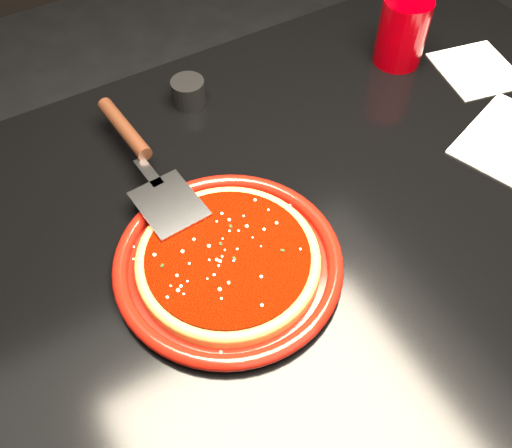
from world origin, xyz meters
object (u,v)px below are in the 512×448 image
at_px(pizza_server, 146,161).
at_px(cup, 402,31).
at_px(plate, 228,262).
at_px(ramekin, 188,92).
at_px(table, 303,321).

height_order(pizza_server, cup, cup).
bearing_deg(plate, pizza_server, 97.28).
height_order(plate, ramekin, ramekin).
height_order(pizza_server, ramekin, pizza_server).
xyz_separation_m(table, ramekin, (-0.07, 0.29, 0.40)).
height_order(plate, cup, cup).
relative_size(table, plate, 3.98).
relative_size(cup, ramekin, 2.13).
relative_size(table, cup, 10.20).
xyz_separation_m(table, cup, (0.30, 0.20, 0.43)).
height_order(table, pizza_server, pizza_server).
xyz_separation_m(plate, cup, (0.47, 0.23, 0.05)).
distance_m(plate, pizza_server, 0.20).
bearing_deg(ramekin, plate, -107.84).
bearing_deg(plate, table, 11.85).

